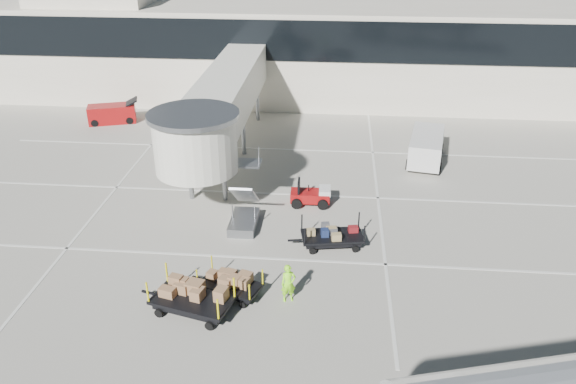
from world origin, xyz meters
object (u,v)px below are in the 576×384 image
at_px(box_cart_far, 192,300).
at_px(minivan, 426,145).
at_px(baggage_tug, 311,196).
at_px(suitcase_cart, 330,237).
at_px(box_cart_near, 230,283).
at_px(ground_worker, 288,283).
at_px(belt_loader, 112,114).

distance_m(box_cart_far, minivan, 20.99).
xyz_separation_m(baggage_tug, suitcase_cart, (1.21, -4.44, -0.03)).
bearing_deg(box_cart_near, suitcase_cart, 64.73).
height_order(ground_worker, minivan, minivan).
height_order(box_cart_far, ground_worker, ground_worker).
height_order(ground_worker, belt_loader, belt_loader).
bearing_deg(box_cart_far, belt_loader, 132.86).
distance_m(minivan, belt_loader, 24.61).
distance_m(suitcase_cart, minivan, 13.03).
height_order(baggage_tug, belt_loader, belt_loader).
bearing_deg(baggage_tug, belt_loader, 141.66).
height_order(baggage_tug, suitcase_cart, baggage_tug).
distance_m(box_cart_near, minivan, 19.03).
relative_size(box_cart_near, minivan, 0.64).
bearing_deg(box_cart_far, ground_worker, 31.79).
relative_size(box_cart_near, ground_worker, 1.89).
relative_size(suitcase_cart, ground_worker, 2.16).
bearing_deg(baggage_tug, minivan, 42.13).
height_order(suitcase_cart, belt_loader, belt_loader).
relative_size(suitcase_cart, belt_loader, 0.94).
height_order(suitcase_cart, ground_worker, ground_worker).
xyz_separation_m(baggage_tug, belt_loader, (-16.58, 12.52, 0.17)).
relative_size(box_cart_near, belt_loader, 0.82).
relative_size(box_cart_far, belt_loader, 1.03).
xyz_separation_m(suitcase_cart, box_cart_far, (-5.71, -5.84, 0.14)).
relative_size(ground_worker, minivan, 0.34).
relative_size(baggage_tug, suitcase_cart, 0.60).
relative_size(baggage_tug, box_cart_near, 0.68).
bearing_deg(belt_loader, suitcase_cart, -61.50).
bearing_deg(box_cart_far, baggage_tug, 81.32).
relative_size(box_cart_near, box_cart_far, 0.80).
bearing_deg(minivan, box_cart_far, -113.78).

